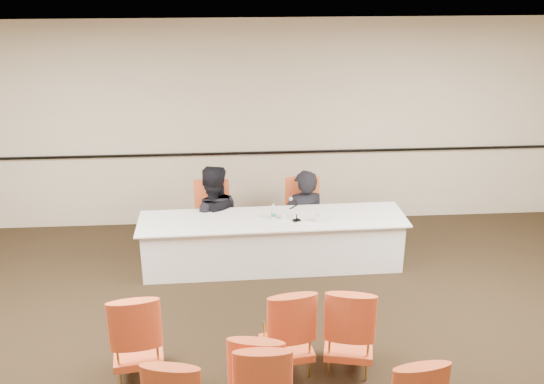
{
  "coord_description": "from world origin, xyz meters",
  "views": [
    {
      "loc": [
        -0.36,
        -4.41,
        3.85
      ],
      "look_at": [
        0.15,
        2.6,
        1.03
      ],
      "focal_mm": 40.0,
      "sensor_mm": 36.0,
      "label": 1
    }
  ],
  "objects_px": {
    "panel_table": "(273,242)",
    "coffee_cup": "(318,217)",
    "drinking_glass": "(284,216)",
    "panelist_second": "(213,224)",
    "aud_chair_front_left": "(137,333)",
    "aud_chair_back_mid": "(263,384)",
    "water_bottle": "(274,211)",
    "aud_chair_front_mid": "(287,328)",
    "panelist_main": "(304,227)",
    "aud_chair_extra": "(260,373)",
    "microphone": "(297,211)",
    "panelist_second_chair": "(212,218)",
    "aud_chair_front_right": "(350,326)",
    "panelist_main_chair": "(304,215)"
  },
  "relations": [
    {
      "from": "coffee_cup",
      "to": "aud_chair_front_right",
      "type": "distance_m",
      "value": 2.0
    },
    {
      "from": "water_bottle",
      "to": "aud_chair_front_mid",
      "type": "bearing_deg",
      "value": -90.81
    },
    {
      "from": "panelist_second",
      "to": "coffee_cup",
      "type": "relative_size",
      "value": 12.15
    },
    {
      "from": "microphone",
      "to": "aud_chair_front_mid",
      "type": "distance_m",
      "value": 2.05
    },
    {
      "from": "panel_table",
      "to": "aud_chair_extra",
      "type": "bearing_deg",
      "value": -97.65
    },
    {
      "from": "microphone",
      "to": "drinking_glass",
      "type": "bearing_deg",
      "value": 132.07
    },
    {
      "from": "aud_chair_extra",
      "to": "aud_chair_front_left",
      "type": "bearing_deg",
      "value": 161.28
    },
    {
      "from": "coffee_cup",
      "to": "aud_chair_front_right",
      "type": "bearing_deg",
      "value": -89.14
    },
    {
      "from": "aud_chair_front_left",
      "to": "aud_chair_extra",
      "type": "relative_size",
      "value": 1.0
    },
    {
      "from": "panelist_second_chair",
      "to": "coffee_cup",
      "type": "relative_size",
      "value": 6.92
    },
    {
      "from": "drinking_glass",
      "to": "coffee_cup",
      "type": "xyz_separation_m",
      "value": [
        0.42,
        -0.1,
        0.02
      ]
    },
    {
      "from": "panelist_main_chair",
      "to": "water_bottle",
      "type": "xyz_separation_m",
      "value": [
        -0.46,
        -0.54,
        0.31
      ]
    },
    {
      "from": "water_bottle",
      "to": "aud_chair_extra",
      "type": "distance_m",
      "value": 2.78
    },
    {
      "from": "drinking_glass",
      "to": "panelist_second",
      "type": "bearing_deg",
      "value": 149.45
    },
    {
      "from": "aud_chair_front_mid",
      "to": "aud_chair_front_right",
      "type": "height_order",
      "value": "same"
    },
    {
      "from": "aud_chair_front_right",
      "to": "aud_chair_back_mid",
      "type": "bearing_deg",
      "value": -126.56
    },
    {
      "from": "aud_chair_back_mid",
      "to": "water_bottle",
      "type": "bearing_deg",
      "value": 86.36
    },
    {
      "from": "microphone",
      "to": "aud_chair_back_mid",
      "type": "xyz_separation_m",
      "value": [
        -0.59,
        -2.78,
        -0.34
      ]
    },
    {
      "from": "panelist_main",
      "to": "microphone",
      "type": "distance_m",
      "value": 0.84
    },
    {
      "from": "coffee_cup",
      "to": "aud_chair_back_mid",
      "type": "xyz_separation_m",
      "value": [
        -0.86,
        -2.75,
        -0.27
      ]
    },
    {
      "from": "coffee_cup",
      "to": "aud_chair_front_left",
      "type": "distance_m",
      "value": 2.8
    },
    {
      "from": "panelist_second_chair",
      "to": "panelist_main",
      "type": "bearing_deg",
      "value": -0.0
    },
    {
      "from": "microphone",
      "to": "coffee_cup",
      "type": "relative_size",
      "value": 2.05
    },
    {
      "from": "panel_table",
      "to": "drinking_glass",
      "type": "xyz_separation_m",
      "value": [
        0.14,
        -0.04,
        0.39
      ]
    },
    {
      "from": "panel_table",
      "to": "coffee_cup",
      "type": "distance_m",
      "value": 0.71
    },
    {
      "from": "panel_table",
      "to": "coffee_cup",
      "type": "xyz_separation_m",
      "value": [
        0.56,
        -0.14,
        0.41
      ]
    },
    {
      "from": "panelist_main_chair",
      "to": "aud_chair_front_right",
      "type": "bearing_deg",
      "value": -88.55
    },
    {
      "from": "drinking_glass",
      "to": "coffee_cup",
      "type": "distance_m",
      "value": 0.43
    },
    {
      "from": "panelist_second",
      "to": "aud_chair_extra",
      "type": "height_order",
      "value": "panelist_second"
    },
    {
      "from": "panelist_main_chair",
      "to": "panelist_second",
      "type": "distance_m",
      "value": 1.25
    },
    {
      "from": "aud_chair_front_mid",
      "to": "aud_chair_back_mid",
      "type": "xyz_separation_m",
      "value": [
        -0.28,
        -0.79,
        0.0
      ]
    },
    {
      "from": "panelist_main_chair",
      "to": "aud_chair_front_right",
      "type": "distance_m",
      "value": 2.65
    },
    {
      "from": "panelist_second_chair",
      "to": "aud_chair_front_right",
      "type": "xyz_separation_m",
      "value": [
        1.37,
        -2.62,
        0.0
      ]
    },
    {
      "from": "panelist_main_chair",
      "to": "aud_chair_front_right",
      "type": "xyz_separation_m",
      "value": [
        0.12,
        -2.65,
        0.0
      ]
    },
    {
      "from": "microphone",
      "to": "aud_chair_front_mid",
      "type": "xyz_separation_m",
      "value": [
        -0.31,
        -1.99,
        -0.34
      ]
    },
    {
      "from": "microphone",
      "to": "aud_chair_back_mid",
      "type": "distance_m",
      "value": 2.87
    },
    {
      "from": "panelist_main",
      "to": "drinking_glass",
      "type": "height_order",
      "value": "panelist_main"
    },
    {
      "from": "aud_chair_front_right",
      "to": "aud_chair_extra",
      "type": "height_order",
      "value": "same"
    },
    {
      "from": "panelist_second",
      "to": "water_bottle",
      "type": "height_order",
      "value": "panelist_second"
    },
    {
      "from": "panelist_main",
      "to": "aud_chair_front_left",
      "type": "distance_m",
      "value": 3.24
    },
    {
      "from": "panelist_second",
      "to": "drinking_glass",
      "type": "height_order",
      "value": "panelist_second"
    },
    {
      "from": "panel_table",
      "to": "panelist_second",
      "type": "relative_size",
      "value": 2.04
    },
    {
      "from": "water_bottle",
      "to": "aud_chair_front_mid",
      "type": "height_order",
      "value": "aud_chair_front_mid"
    },
    {
      "from": "coffee_cup",
      "to": "aud_chair_extra",
      "type": "relative_size",
      "value": 0.14
    },
    {
      "from": "aud_chair_back_mid",
      "to": "panelist_second",
      "type": "bearing_deg",
      "value": 100.56
    },
    {
      "from": "coffee_cup",
      "to": "aud_chair_front_left",
      "type": "xyz_separation_m",
      "value": [
        -2.0,
        -1.94,
        -0.27
      ]
    },
    {
      "from": "panel_table",
      "to": "aud_chair_front_left",
      "type": "height_order",
      "value": "aud_chair_front_left"
    },
    {
      "from": "panelist_second_chair",
      "to": "drinking_glass",
      "type": "distance_m",
      "value": 1.1
    },
    {
      "from": "aud_chair_front_left",
      "to": "aud_chair_back_mid",
      "type": "distance_m",
      "value": 1.4
    },
    {
      "from": "panel_table",
      "to": "microphone",
      "type": "xyz_separation_m",
      "value": [
        0.29,
        -0.1,
        0.48
      ]
    }
  ]
}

